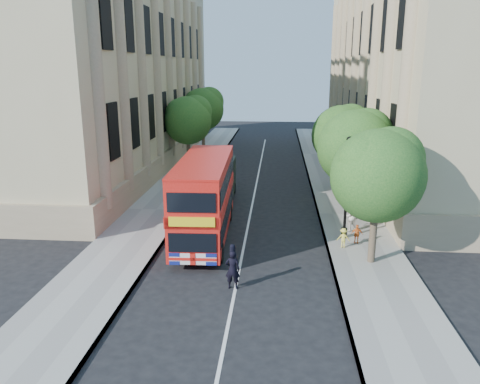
% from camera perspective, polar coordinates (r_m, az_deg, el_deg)
% --- Properties ---
extents(ground, '(120.00, 120.00, 0.00)m').
position_cam_1_polar(ground, '(18.81, -0.59, -11.83)').
color(ground, black).
rests_on(ground, ground).
extents(pavement_right, '(3.50, 80.00, 0.12)m').
position_cam_1_polar(pavement_right, '(28.33, 12.98, -2.75)').
color(pavement_right, gray).
rests_on(pavement_right, ground).
extents(pavement_left, '(3.50, 80.00, 0.12)m').
position_cam_1_polar(pavement_left, '(28.96, -10.16, -2.21)').
color(pavement_left, gray).
rests_on(pavement_left, ground).
extents(building_right, '(12.00, 38.00, 18.00)m').
position_cam_1_polar(building_right, '(42.53, 22.16, 14.57)').
color(building_right, tan).
rests_on(building_right, ground).
extents(building_left, '(12.00, 38.00, 18.00)m').
position_cam_1_polar(building_left, '(43.53, -16.56, 15.02)').
color(building_left, tan).
rests_on(building_left, ground).
extents(tree_right_near, '(4.00, 4.00, 6.08)m').
position_cam_1_polar(tree_right_near, '(20.65, 16.56, 2.51)').
color(tree_right_near, '#473828').
rests_on(tree_right_near, ground).
extents(tree_right_mid, '(4.20, 4.20, 6.37)m').
position_cam_1_polar(tree_right_mid, '(26.42, 14.02, 5.71)').
color(tree_right_mid, '#473828').
rests_on(tree_right_mid, ground).
extents(tree_right_far, '(4.00, 4.00, 6.15)m').
position_cam_1_polar(tree_right_far, '(32.32, 12.36, 7.18)').
color(tree_right_far, '#473828').
rests_on(tree_right_far, ground).
extents(tree_left_far, '(4.00, 4.00, 6.30)m').
position_cam_1_polar(tree_left_far, '(39.69, -6.34, 9.00)').
color(tree_left_far, '#473828').
rests_on(tree_left_far, ground).
extents(tree_left_back, '(4.20, 4.20, 6.65)m').
position_cam_1_polar(tree_left_back, '(47.51, -4.51, 10.32)').
color(tree_left_back, '#473828').
rests_on(tree_left_back, ground).
extents(lamp_post, '(0.32, 0.32, 5.16)m').
position_cam_1_polar(lamp_post, '(23.74, 12.86, 0.00)').
color(lamp_post, black).
rests_on(lamp_post, pavement_right).
extents(double_decker_bus, '(2.62, 8.81, 4.03)m').
position_cam_1_polar(double_decker_bus, '(23.50, -4.33, -0.52)').
color(double_decker_bus, red).
rests_on(double_decker_bus, ground).
extents(box_van, '(1.94, 4.53, 2.57)m').
position_cam_1_polar(box_van, '(30.85, -2.49, 1.37)').
color(box_van, black).
rests_on(box_van, ground).
extents(police_constable, '(0.60, 0.40, 1.60)m').
position_cam_1_polar(police_constable, '(18.59, -0.91, -9.43)').
color(police_constable, black).
rests_on(police_constable, ground).
extents(woman_pedestrian, '(0.98, 0.91, 1.62)m').
position_cam_1_polar(woman_pedestrian, '(25.26, 13.23, -2.86)').
color(woman_pedestrian, white).
rests_on(woman_pedestrian, pavement_right).
extents(child_a, '(0.60, 0.32, 0.97)m').
position_cam_1_polar(child_a, '(23.62, 14.07, -5.00)').
color(child_a, orange).
rests_on(child_a, pavement_right).
extents(child_b, '(0.65, 0.42, 0.96)m').
position_cam_1_polar(child_b, '(22.97, 12.49, -5.48)').
color(child_b, '#E6D94E').
rests_on(child_b, pavement_right).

